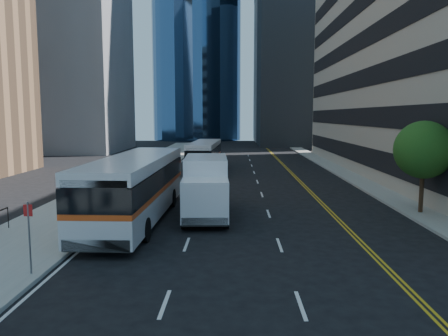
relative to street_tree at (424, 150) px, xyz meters
name	(u,v)px	position (x,y,z in m)	size (l,w,h in m)	color
ground	(272,260)	(-9.00, -8.00, -3.64)	(160.00, 160.00, 0.00)	black
sidewalk_west	(140,173)	(-19.50, 17.00, -3.57)	(5.00, 90.00, 0.15)	gray
sidewalk_east	(344,173)	(0.00, 17.00, -3.57)	(2.00, 90.00, 0.15)	gray
midrise_west	(62,37)	(-37.00, 44.00, 13.86)	(18.00, 18.00, 35.00)	gray
street_tree	(424,150)	(0.00, 0.00, 0.00)	(3.20, 3.20, 5.10)	#332114
bus_front	(136,186)	(-15.59, -1.75, -1.79)	(3.10, 13.21, 3.39)	silver
bus_rear	(205,155)	(-13.44, 19.91, -2.07)	(2.94, 11.28, 2.88)	silver
box_truck	(206,186)	(-12.01, -0.70, -1.94)	(2.63, 6.82, 3.21)	white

